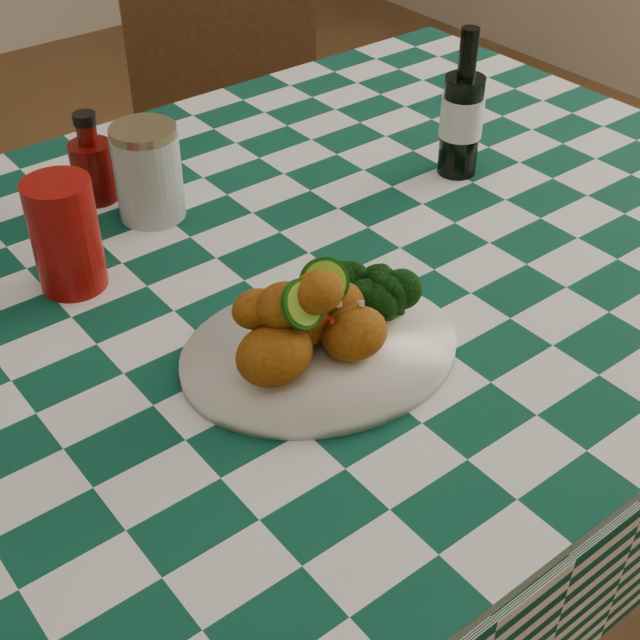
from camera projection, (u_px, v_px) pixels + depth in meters
ground at (267, 638)px, 1.60m from camera, size 5.00×5.00×0.00m
dining_table at (258, 491)px, 1.36m from camera, size 1.66×1.06×0.79m
plate at (320, 353)px, 0.99m from camera, size 0.37×0.33×0.02m
fried_chicken_pile at (313, 313)px, 0.95m from camera, size 0.16×0.12×0.10m
broccoli_side at (376, 290)px, 1.02m from camera, size 0.08×0.08×0.06m
red_tumbler at (65, 235)px, 1.07m from camera, size 0.08×0.08×0.14m
ketchup_bottle at (91, 157)px, 1.24m from camera, size 0.08×0.08×0.13m
mason_jar at (148, 172)px, 1.21m from camera, size 0.09×0.09×0.13m
beer_bottle at (463, 104)px, 1.28m from camera, size 0.07×0.07×0.22m
wooden_chair_right at (245, 182)px, 1.98m from camera, size 0.56×0.57×0.93m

